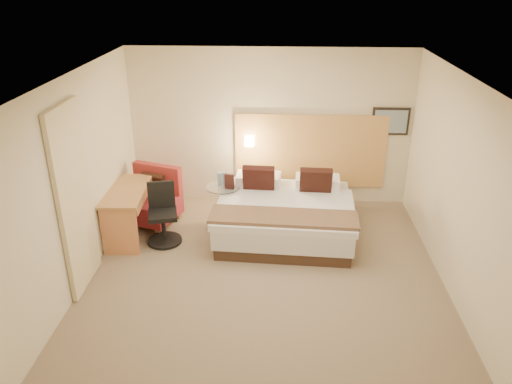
# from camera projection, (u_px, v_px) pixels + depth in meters

# --- Properties ---
(floor) EXTENTS (4.80, 5.00, 0.02)m
(floor) POSITION_uv_depth(u_px,v_px,m) (264.00, 277.00, 6.82)
(floor) COLOR #7A6852
(floor) RESTS_ON ground
(ceiling) EXTENTS (4.80, 5.00, 0.02)m
(ceiling) POSITION_uv_depth(u_px,v_px,m) (266.00, 78.00, 5.70)
(ceiling) COLOR white
(ceiling) RESTS_ON floor
(wall_back) EXTENTS (4.80, 0.02, 2.70)m
(wall_back) POSITION_uv_depth(u_px,v_px,m) (270.00, 128.00, 8.54)
(wall_back) COLOR beige
(wall_back) RESTS_ON floor
(wall_front) EXTENTS (4.80, 0.02, 2.70)m
(wall_front) POSITION_uv_depth(u_px,v_px,m) (254.00, 312.00, 3.98)
(wall_front) COLOR beige
(wall_front) RESTS_ON floor
(wall_left) EXTENTS (0.02, 5.00, 2.70)m
(wall_left) POSITION_uv_depth(u_px,v_px,m) (77.00, 182.00, 6.37)
(wall_left) COLOR beige
(wall_left) RESTS_ON floor
(wall_right) EXTENTS (0.02, 5.00, 2.70)m
(wall_right) POSITION_uv_depth(u_px,v_px,m) (460.00, 190.00, 6.15)
(wall_right) COLOR beige
(wall_right) RESTS_ON floor
(headboard_panel) EXTENTS (2.60, 0.04, 1.30)m
(headboard_panel) POSITION_uv_depth(u_px,v_px,m) (310.00, 151.00, 8.64)
(headboard_panel) COLOR tan
(headboard_panel) RESTS_ON wall_back
(art_frame) EXTENTS (0.62, 0.03, 0.47)m
(art_frame) POSITION_uv_depth(u_px,v_px,m) (390.00, 121.00, 8.36)
(art_frame) COLOR black
(art_frame) RESTS_ON wall_back
(art_canvas) EXTENTS (0.54, 0.01, 0.39)m
(art_canvas) POSITION_uv_depth(u_px,v_px,m) (391.00, 122.00, 8.34)
(art_canvas) COLOR #748B9F
(art_canvas) RESTS_ON wall_back
(lamp_arm) EXTENTS (0.02, 0.12, 0.02)m
(lamp_arm) POSITION_uv_depth(u_px,v_px,m) (250.00, 140.00, 8.56)
(lamp_arm) COLOR white
(lamp_arm) RESTS_ON wall_back
(lamp_shade) EXTENTS (0.15, 0.15, 0.15)m
(lamp_shade) POSITION_uv_depth(u_px,v_px,m) (249.00, 141.00, 8.51)
(lamp_shade) COLOR #FFEDC6
(lamp_shade) RESTS_ON wall_back
(curtain) EXTENTS (0.06, 0.90, 2.42)m
(curtain) POSITION_uv_depth(u_px,v_px,m) (75.00, 200.00, 6.20)
(curtain) COLOR beige
(curtain) RESTS_ON wall_left
(bottle_a) EXTENTS (0.08, 0.08, 0.22)m
(bottle_a) POSITION_uv_depth(u_px,v_px,m) (220.00, 179.00, 8.07)
(bottle_a) COLOR #89B2D4
(bottle_a) RESTS_ON side_table
(bottle_b) EXTENTS (0.08, 0.08, 0.22)m
(bottle_b) POSITION_uv_depth(u_px,v_px,m) (224.00, 179.00, 8.07)
(bottle_b) COLOR #7A9DBD
(bottle_b) RESTS_ON side_table
(menu_folder) EXTENTS (0.15, 0.08, 0.25)m
(menu_folder) POSITION_uv_depth(u_px,v_px,m) (229.00, 181.00, 7.95)
(menu_folder) COLOR #351815
(menu_folder) RESTS_ON side_table
(bed) EXTENTS (2.17, 2.12, 1.01)m
(bed) POSITION_uv_depth(u_px,v_px,m) (286.00, 213.00, 7.85)
(bed) COLOR #3A281D
(bed) RESTS_ON floor
(lounge_chair) EXTENTS (1.06, 0.99, 0.91)m
(lounge_chair) POSITION_uv_depth(u_px,v_px,m) (151.00, 201.00, 8.18)
(lounge_chair) COLOR #B67256
(lounge_chair) RESTS_ON floor
(side_table) EXTENTS (0.66, 0.66, 0.62)m
(side_table) POSITION_uv_depth(u_px,v_px,m) (223.00, 202.00, 8.18)
(side_table) COLOR silver
(side_table) RESTS_ON floor
(desk) EXTENTS (0.64, 1.29, 0.79)m
(desk) POSITION_uv_depth(u_px,v_px,m) (129.00, 199.00, 7.62)
(desk) COLOR #AE7944
(desk) RESTS_ON floor
(desk_chair) EXTENTS (0.63, 0.63, 0.92)m
(desk_chair) POSITION_uv_depth(u_px,v_px,m) (163.00, 219.00, 7.56)
(desk_chair) COLOR black
(desk_chair) RESTS_ON floor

